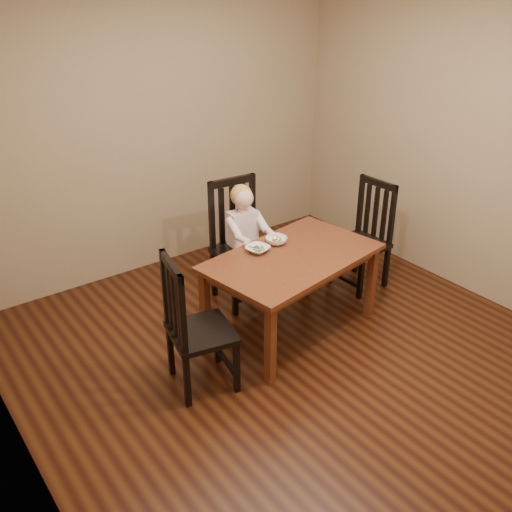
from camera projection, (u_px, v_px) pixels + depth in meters
room at (292, 193)px, 3.96m from camera, size 4.01×4.01×2.71m
dining_table at (292, 264)px, 4.58m from camera, size 1.51×1.05×0.70m
chair_child at (241, 244)px, 5.10m from camera, size 0.52×0.50×1.12m
chair_left at (194, 327)px, 3.99m from camera, size 0.52×0.53×1.05m
chair_right at (364, 237)px, 5.34m from camera, size 0.44×0.46×1.02m
toddler at (244, 232)px, 4.99m from camera, size 0.37×0.44×0.57m
bowl_peas at (258, 249)px, 4.59m from camera, size 0.23×0.23×0.05m
bowl_veg at (276, 240)px, 4.72m from camera, size 0.22×0.22×0.06m
fork at (256, 249)px, 4.54m from camera, size 0.10×0.07×0.04m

